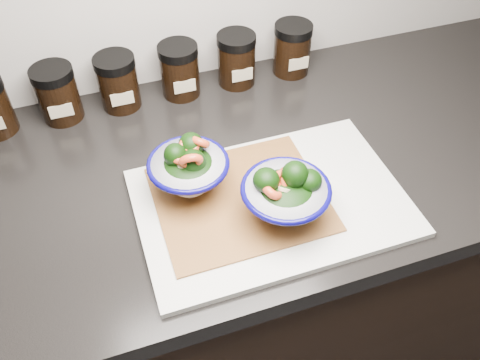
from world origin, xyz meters
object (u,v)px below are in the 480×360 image
object	(u,v)px
cutting_board	(271,203)
bowl_left	(189,169)
bowl_right	(286,195)
spice_jar_b	(57,94)
spice_jar_e	(236,59)
spice_jar_f	(292,49)
spice_jar_c	(118,82)
spice_jar_d	(180,70)

from	to	relation	value
cutting_board	bowl_left	bearing A→B (deg)	150.10
bowl_right	spice_jar_b	size ratio (longest dim) A/B	1.27
cutting_board	spice_jar_e	size ratio (longest dim) A/B	3.98
spice_jar_f	spice_jar_c	bearing A→B (deg)	180.00
cutting_board	spice_jar_d	world-z (taller)	spice_jar_d
bowl_right	spice_jar_d	world-z (taller)	bowl_right
bowl_left	spice_jar_f	world-z (taller)	bowl_left
spice_jar_c	spice_jar_d	world-z (taller)	same
bowl_left	bowl_right	world-z (taller)	bowl_left
spice_jar_f	bowl_right	bearing A→B (deg)	-114.34
spice_jar_e	spice_jar_d	bearing A→B (deg)	180.00
spice_jar_b	spice_jar_e	xyz separation A→B (m)	(0.37, 0.00, 0.00)
bowl_left	spice_jar_c	size ratio (longest dim) A/B	1.22
cutting_board	spice_jar_d	bearing A→B (deg)	100.31
spice_jar_c	spice_jar_d	distance (m)	0.13
cutting_board	bowl_left	xyz separation A→B (m)	(-0.12, 0.07, 0.05)
cutting_board	spice_jar_e	bearing A→B (deg)	80.70
spice_jar_c	spice_jar_f	xyz separation A→B (m)	(0.38, 0.00, 0.00)
cutting_board	spice_jar_d	distance (m)	0.37
bowl_left	bowl_right	distance (m)	0.17
cutting_board	spice_jar_b	xyz separation A→B (m)	(-0.31, 0.36, 0.05)
spice_jar_e	spice_jar_f	xyz separation A→B (m)	(0.13, 0.00, 0.00)
spice_jar_b	cutting_board	bearing A→B (deg)	-49.06
cutting_board	spice_jar_b	distance (m)	0.48
bowl_right	spice_jar_f	bearing A→B (deg)	65.66
bowl_right	spice_jar_c	world-z (taller)	bowl_right
bowl_left	spice_jar_f	size ratio (longest dim) A/B	1.22
spice_jar_c	spice_jar_e	size ratio (longest dim) A/B	1.00
spice_jar_c	cutting_board	bearing A→B (deg)	-61.76
spice_jar_e	spice_jar_f	bearing A→B (deg)	0.00
bowl_right	spice_jar_d	distance (m)	0.40
spice_jar_b	spice_jar_f	world-z (taller)	same
cutting_board	bowl_right	world-z (taller)	bowl_right
spice_jar_b	spice_jar_d	xyz separation A→B (m)	(0.25, 0.00, 0.00)
bowl_right	spice_jar_d	size ratio (longest dim) A/B	1.27
spice_jar_d	spice_jar_c	bearing A→B (deg)	180.00
spice_jar_b	spice_jar_c	size ratio (longest dim) A/B	1.00
bowl_left	spice_jar_c	xyz separation A→B (m)	(-0.07, 0.29, -0.00)
bowl_right	spice_jar_f	xyz separation A→B (m)	(0.18, 0.40, -0.01)
spice_jar_d	spice_jar_f	bearing A→B (deg)	0.00
spice_jar_e	spice_jar_f	world-z (taller)	same
spice_jar_b	spice_jar_d	distance (m)	0.25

